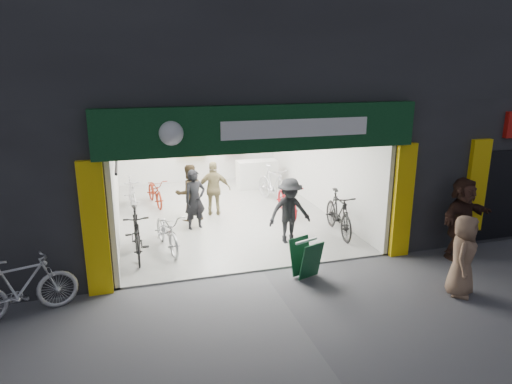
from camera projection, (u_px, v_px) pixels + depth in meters
name	position (u px, v px, depth m)	size (l,w,h in m)	color
ground	(263.00, 271.00, 9.67)	(60.00, 60.00, 0.00)	#56565B
building	(243.00, 62.00, 13.37)	(17.00, 10.27, 8.00)	#232326
bike_left_front	(167.00, 231.00, 10.69)	(0.62, 1.78, 0.94)	#AAAAAE
bike_left_midfront	(137.00, 234.00, 10.23)	(0.54, 1.90, 1.14)	black
bike_left_midback	(155.00, 192.00, 14.11)	(0.58, 1.65, 0.87)	maroon
bike_left_back	(132.00, 194.00, 13.68)	(0.46, 1.65, 0.99)	silver
bike_right_front	(339.00, 213.00, 11.61)	(0.54, 1.92, 1.15)	black
bike_right_mid	(287.00, 200.00, 13.17)	(0.62, 1.78, 0.93)	maroon
bike_right_back	(273.00, 185.00, 14.34)	(0.55, 1.96, 1.18)	silver
parked_bike	(21.00, 287.00, 7.81)	(0.52, 1.84, 1.11)	silver
customer_a	(195.00, 200.00, 11.92)	(0.59, 0.39, 1.62)	black
customer_b	(189.00, 193.00, 12.58)	(0.78, 0.61, 1.61)	#312616
customer_c	(290.00, 212.00, 10.96)	(1.06, 0.61, 1.64)	black
customer_d	(214.00, 189.00, 13.00)	(0.94, 0.39, 1.61)	olive
pedestrian_near	(463.00, 256.00, 8.51)	(0.77, 0.50, 1.58)	#85654D
pedestrian_far	(462.00, 218.00, 10.18)	(1.73, 0.55, 1.86)	#351F18
sandwich_board	(306.00, 257.00, 9.31)	(0.65, 0.66, 0.79)	#104023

